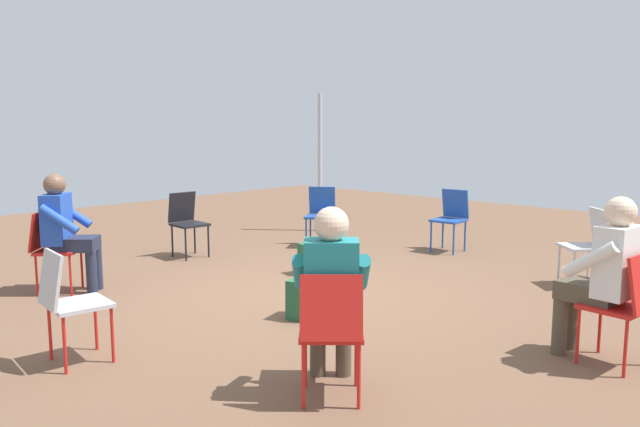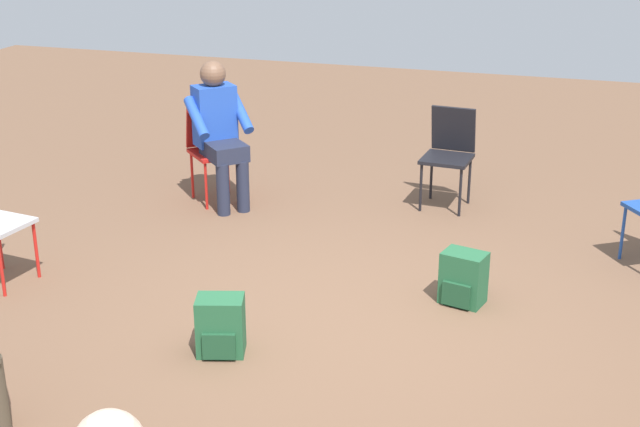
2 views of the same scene
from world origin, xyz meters
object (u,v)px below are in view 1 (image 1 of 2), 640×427
(person_in_blue, at_px, (66,226))
(chair_north, at_px, (625,301))
(chair_northeast, at_px, (331,327))
(backpack_near_laptop_user, at_px, (303,301))
(chair_southwest, at_px, (321,212))
(chair_west, at_px, (451,215))
(chair_northwest, at_px, (589,241))
(person_in_white, at_px, (604,270))
(chair_east, at_px, (69,298))
(chair_southeast, at_px, (51,245))
(backpack_by_empty_chair, at_px, (312,260))
(chair_south, at_px, (187,219))
(person_with_laptop, at_px, (331,289))

(person_in_blue, bearing_deg, chair_north, 64.49)
(chair_northeast, distance_m, backpack_near_laptop_user, 1.78)
(chair_southwest, relative_size, chair_west, 1.00)
(chair_northwest, distance_m, backpack_near_laptop_user, 3.26)
(chair_southwest, height_order, person_in_white, person_in_white)
(chair_east, bearing_deg, backpack_near_laptop_user, 84.11)
(chair_southeast, distance_m, backpack_near_laptop_user, 2.80)
(chair_southwest, xyz_separation_m, person_in_blue, (3.62, -0.25, 0.20))
(chair_northeast, bearing_deg, backpack_near_laptop_user, 98.08)
(chair_southwest, height_order, chair_southeast, same)
(chair_southwest, xyz_separation_m, backpack_near_laptop_user, (2.59, 2.17, -0.34))
(chair_west, height_order, person_in_blue, person_in_blue)
(person_in_blue, relative_size, backpack_by_empty_chair, 3.44)
(chair_east, distance_m, backpack_by_empty_chair, 3.29)
(chair_northwest, relative_size, chair_north, 1.00)
(chair_south, height_order, chair_northeast, same)
(chair_west, bearing_deg, backpack_near_laptop_user, 95.70)
(chair_northeast, bearing_deg, chair_northwest, 45.72)
(chair_southeast, height_order, chair_north, same)
(chair_northwest, xyz_separation_m, person_in_blue, (3.91, -3.91, 0.20))
(chair_north, distance_m, backpack_by_empty_chair, 3.66)
(chair_north, bearing_deg, chair_northeast, 154.36)
(chair_west, distance_m, chair_northwest, 2.19)
(chair_northwest, bearing_deg, chair_east, 110.46)
(chair_southeast, height_order, backpack_near_laptop_user, chair_southeast)
(chair_southwest, distance_m, person_in_blue, 3.63)
(person_with_laptop, distance_m, backpack_near_laptop_user, 1.67)
(chair_southwest, relative_size, chair_southeast, 1.00)
(chair_southeast, relative_size, chair_east, 1.00)
(chair_southwest, distance_m, person_with_laptop, 4.94)
(chair_south, xyz_separation_m, chair_east, (2.79, 2.50, 0.00))
(chair_north, height_order, backpack_by_empty_chair, chair_north)
(chair_west, relative_size, chair_east, 1.00)
(chair_southeast, xyz_separation_m, person_with_laptop, (-0.16, 3.77, 0.20))
(backpack_near_laptop_user, bearing_deg, backpack_by_empty_chair, -139.28)
(chair_northeast, height_order, chair_northwest, same)
(chair_southeast, distance_m, chair_northwest, 5.69)
(chair_northeast, relative_size, chair_west, 1.00)
(chair_southeast, height_order, person_in_blue, person_in_blue)
(person_in_white, bearing_deg, person_in_blue, 117.00)
(chair_southwest, height_order, backpack_by_empty_chair, chair_southwest)
(chair_southwest, height_order, chair_northwest, same)
(chair_southwest, relative_size, backpack_near_laptop_user, 2.36)
(chair_northeast, distance_m, person_in_blue, 3.77)
(chair_southwest, relative_size, person_with_laptop, 0.69)
(chair_north, height_order, person_in_white, person_in_white)
(chair_south, xyz_separation_m, chair_northeast, (1.97, 4.32, 0.00))
(chair_south, bearing_deg, chair_north, 93.20)
(chair_northeast, relative_size, chair_east, 1.00)
(person_in_blue, xyz_separation_m, backpack_by_empty_chair, (-2.31, 1.32, -0.54))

